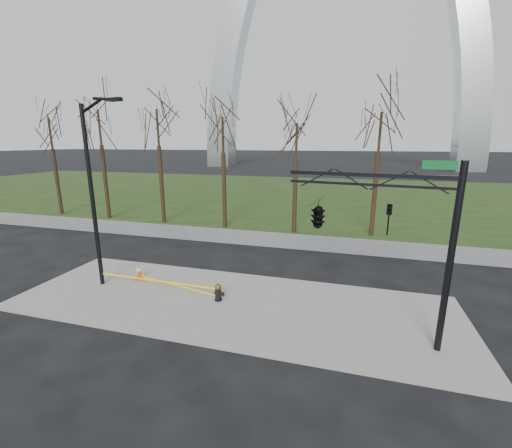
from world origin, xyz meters
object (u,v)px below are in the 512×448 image
(traffic_cone, at_px, (139,272))
(traffic_signal_mast, at_px, (341,216))
(street_light, at_px, (94,185))
(fire_hydrant, at_px, (218,292))

(traffic_cone, relative_size, traffic_signal_mast, 0.12)
(traffic_signal_mast, bearing_deg, street_light, -175.96)
(traffic_cone, height_order, street_light, street_light)
(fire_hydrant, relative_size, street_light, 0.09)
(fire_hydrant, xyz_separation_m, street_light, (-5.60, 0.05, 4.24))
(traffic_signal_mast, bearing_deg, fire_hydrant, 179.51)
(traffic_cone, relative_size, street_light, 0.08)
(fire_hydrant, relative_size, traffic_signal_mast, 0.13)
(fire_hydrant, height_order, traffic_signal_mast, traffic_signal_mast)
(fire_hydrant, distance_m, traffic_cone, 4.57)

